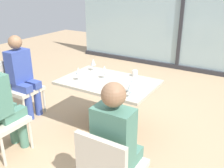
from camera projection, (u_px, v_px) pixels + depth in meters
The scene contains 15 objects.
ground_plane at pixel (108, 127), 3.67m from camera, with size 12.00×12.00×0.00m, color tan.
window_wall_backdrop at pixel (182, 18), 5.75m from camera, with size 5.48×0.10×2.70m.
dining_table_main at pixel (108, 94), 3.47m from camera, with size 1.28×0.83×0.73m.
chair_front_right at pixel (110, 167), 2.15m from camera, with size 0.46×0.50×0.87m.
chair_side_end at pixel (19, 84), 3.92m from camera, with size 0.50×0.46×0.87m.
person_front_right at pixel (117, 141), 2.16m from camera, with size 0.34×0.39×1.26m.
person_side_end at pixel (22, 73), 3.80m from camera, with size 0.39×0.34×1.26m.
person_front_left at pixel (1, 100), 2.91m from camera, with size 0.34×0.39×1.26m.
wine_glass_0 at pixel (104, 69), 3.43m from camera, with size 0.07×0.07×0.18m.
wine_glass_1 at pixel (93, 62), 3.75m from camera, with size 0.07×0.07×0.18m.
wine_glass_2 at pixel (130, 87), 2.85m from camera, with size 0.07×0.07×0.18m.
wine_glass_3 at pixel (132, 82), 2.99m from camera, with size 0.07×0.07×0.18m.
wine_glass_4 at pixel (78, 71), 3.36m from camera, with size 0.07×0.07×0.18m.
coffee_cup at pixel (135, 73), 3.55m from camera, with size 0.08×0.08×0.09m, color white.
cell_phone_on_table at pixel (121, 93), 3.02m from camera, with size 0.07×0.14×0.01m, color black.
Camera 1 is at (1.68, -2.68, 1.96)m, focal length 40.40 mm.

